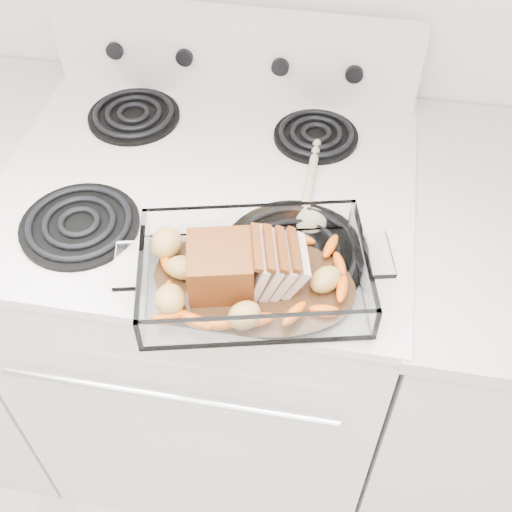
% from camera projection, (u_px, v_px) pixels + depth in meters
% --- Properties ---
extents(electric_range, '(0.78, 0.70, 1.12)m').
position_uv_depth(electric_range, '(217.00, 319.00, 1.55)').
color(electric_range, white).
rests_on(electric_range, ground).
extents(counter_right, '(0.58, 0.68, 0.93)m').
position_uv_depth(counter_right, '(497.00, 364.00, 1.49)').
color(counter_right, silver).
rests_on(counter_right, ground).
extents(baking_dish, '(0.35, 0.23, 0.07)m').
position_uv_depth(baking_dish, '(254.00, 278.00, 1.02)').
color(baking_dish, white).
rests_on(baking_dish, electric_range).
extents(pork_roast, '(0.19, 0.10, 0.08)m').
position_uv_depth(pork_roast, '(237.00, 264.00, 1.00)').
color(pork_roast, '#662F0D').
rests_on(pork_roast, baking_dish).
extents(roast_vegetables, '(0.34, 0.19, 0.04)m').
position_uv_depth(roast_vegetables, '(255.00, 258.00, 1.03)').
color(roast_vegetables, '#E85000').
rests_on(roast_vegetables, baking_dish).
extents(wooden_spoon, '(0.05, 0.25, 0.02)m').
position_uv_depth(wooden_spoon, '(311.00, 200.00, 1.16)').
color(wooden_spoon, beige).
rests_on(wooden_spoon, electric_range).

